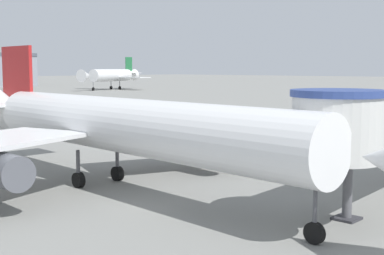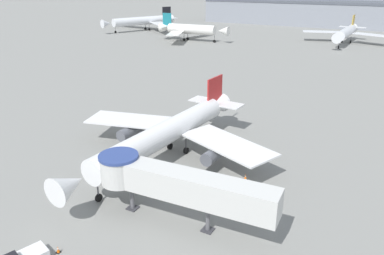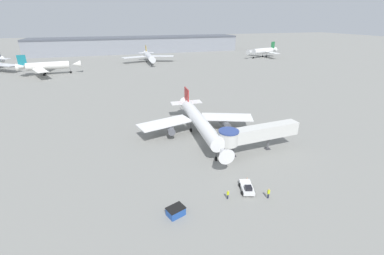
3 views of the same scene
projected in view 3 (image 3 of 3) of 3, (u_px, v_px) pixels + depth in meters
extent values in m
plane|color=gray|center=(200.00, 141.00, 60.05)|extent=(800.00, 800.00, 0.00)
cylinder|color=white|center=(200.00, 122.00, 61.06)|extent=(4.42, 25.57, 3.08)
cone|color=white|center=(223.00, 153.00, 47.13)|extent=(3.26, 3.55, 3.08)
cone|color=white|center=(186.00, 104.00, 73.34)|extent=(3.32, 4.78, 3.08)
cube|color=white|center=(165.00, 123.00, 61.86)|extent=(13.80, 8.49, 0.22)
cube|color=white|center=(227.00, 117.00, 65.53)|extent=(13.92, 9.61, 0.22)
cube|color=#B21E1E|center=(187.00, 95.00, 72.05)|extent=(0.47, 4.35, 4.00)
cube|color=white|center=(186.00, 102.00, 73.33)|extent=(8.89, 3.50, 0.18)
cylinder|color=#565960|center=(170.00, 129.00, 61.25)|extent=(1.92, 4.43, 1.69)
cylinder|color=#565960|center=(225.00, 123.00, 64.44)|extent=(1.92, 4.43, 1.69)
cylinder|color=#4C4C51|center=(216.00, 155.00, 51.29)|extent=(0.18, 0.18, 1.77)
cylinder|color=black|center=(216.00, 159.00, 51.64)|extent=(0.31, 0.91, 0.90)
cylinder|color=#4C4C51|center=(191.00, 127.00, 64.52)|extent=(0.22, 0.22, 1.77)
cylinder|color=black|center=(191.00, 130.00, 64.87)|extent=(0.45, 0.92, 0.90)
cylinder|color=#4C4C51|center=(201.00, 126.00, 65.16)|extent=(0.22, 0.22, 1.77)
cylinder|color=black|center=(201.00, 129.00, 65.51)|extent=(0.45, 0.92, 0.90)
cube|color=silver|center=(263.00, 132.00, 54.23)|extent=(16.79, 3.76, 2.80)
cylinder|color=silver|center=(228.00, 138.00, 51.42)|extent=(3.90, 3.90, 2.80)
cylinder|color=navy|center=(229.00, 131.00, 50.81)|extent=(4.10, 4.09, 0.30)
cylinder|color=#56565B|center=(233.00, 150.00, 53.00)|extent=(0.44, 0.44, 2.93)
cube|color=#333338|center=(233.00, 156.00, 53.55)|extent=(1.10, 1.10, 0.12)
cylinder|color=#56565B|center=(268.00, 143.00, 55.92)|extent=(0.44, 0.44, 2.93)
cube|color=#333338|center=(267.00, 149.00, 56.47)|extent=(1.10, 1.10, 0.12)
cube|color=silver|center=(247.00, 187.00, 42.68)|extent=(2.89, 4.32, 0.56)
cube|color=black|center=(248.00, 188.00, 41.66)|extent=(1.37, 1.38, 0.50)
cylinder|color=black|center=(242.00, 193.00, 41.77)|extent=(0.46, 0.67, 0.61)
cylinder|color=black|center=(254.00, 193.00, 41.81)|extent=(0.46, 0.67, 0.61)
cylinder|color=black|center=(240.00, 185.00, 43.78)|extent=(0.46, 0.67, 0.61)
cylinder|color=black|center=(251.00, 185.00, 43.81)|extent=(0.46, 0.67, 0.61)
cube|color=#234C9E|center=(176.00, 212.00, 37.29)|extent=(2.87, 2.49, 1.23)
cube|color=black|center=(176.00, 208.00, 37.03)|extent=(3.04, 2.64, 0.08)
cube|color=black|center=(247.00, 180.00, 45.49)|extent=(0.39, 0.39, 0.04)
cone|color=orange|center=(247.00, 179.00, 45.36)|extent=(0.27, 0.27, 0.61)
cylinder|color=white|center=(247.00, 178.00, 45.33)|extent=(0.15, 0.15, 0.07)
cube|color=black|center=(242.00, 130.00, 65.95)|extent=(0.50, 0.50, 0.04)
cone|color=orange|center=(242.00, 129.00, 65.79)|extent=(0.34, 0.34, 0.77)
cylinder|color=white|center=(242.00, 128.00, 65.76)|extent=(0.19, 0.19, 0.09)
cylinder|color=#1E2338|center=(228.00, 197.00, 40.74)|extent=(0.12, 0.12, 0.79)
cylinder|color=#1E2338|center=(227.00, 197.00, 40.68)|extent=(0.12, 0.12, 0.79)
cube|color=#D1E019|center=(228.00, 193.00, 40.43)|extent=(0.33, 0.22, 0.63)
sphere|color=tan|center=(228.00, 191.00, 40.26)|extent=(0.22, 0.22, 0.22)
cylinder|color=#1E2338|center=(269.00, 196.00, 40.86)|extent=(0.13, 0.13, 0.89)
cylinder|color=#1E2338|center=(268.00, 196.00, 40.82)|extent=(0.13, 0.13, 0.89)
cube|color=#D1E019|center=(269.00, 192.00, 40.53)|extent=(0.36, 0.23, 0.70)
sphere|color=tan|center=(269.00, 189.00, 40.34)|extent=(0.24, 0.24, 0.24)
cylinder|color=white|center=(48.00, 66.00, 128.58)|extent=(19.65, 5.19, 3.70)
cone|color=white|center=(77.00, 64.00, 133.12)|extent=(4.34, 4.00, 3.70)
cone|color=white|center=(23.00, 67.00, 124.79)|extent=(5.82, 4.12, 3.70)
cube|color=white|center=(40.00, 70.00, 120.57)|extent=(9.46, 14.27, 0.22)
cube|color=white|center=(44.00, 65.00, 135.25)|extent=(7.69, 14.24, 0.22)
cube|color=#19707F|center=(22.00, 60.00, 123.58)|extent=(3.78, 0.53, 4.81)
cube|color=white|center=(22.00, 66.00, 124.44)|extent=(3.35, 9.37, 0.18)
cylinder|color=#4C4C51|center=(70.00, 70.00, 133.07)|extent=(0.18, 0.18, 2.13)
cylinder|color=black|center=(71.00, 72.00, 133.49)|extent=(1.12, 0.34, 1.10)
cylinder|color=#4C4C51|center=(44.00, 72.00, 127.47)|extent=(0.22, 0.22, 2.13)
cylinder|color=black|center=(44.00, 75.00, 127.89)|extent=(1.13, 0.48, 1.10)
cylinder|color=#4C4C51|center=(44.00, 71.00, 130.31)|extent=(0.22, 0.22, 2.13)
cylinder|color=black|center=(45.00, 73.00, 130.72)|extent=(1.13, 0.48, 1.10)
cylinder|color=silver|center=(149.00, 56.00, 162.51)|extent=(3.96, 24.73, 3.46)
cone|color=silver|center=(152.00, 60.00, 148.73)|extent=(3.53, 3.87, 3.46)
cone|color=silver|center=(146.00, 54.00, 174.46)|extent=(3.56, 5.25, 3.46)
cube|color=silver|center=(134.00, 57.00, 163.05)|extent=(15.69, 9.43, 0.22)
cube|color=silver|center=(162.00, 56.00, 167.77)|extent=(15.72, 9.94, 0.22)
cube|color=gold|center=(146.00, 49.00, 173.01)|extent=(0.33, 4.38, 4.49)
cube|color=silver|center=(146.00, 53.00, 174.45)|extent=(10.10, 3.27, 0.18)
cylinder|color=#4C4C51|center=(152.00, 63.00, 153.11)|extent=(0.18, 0.18, 1.99)
cylinder|color=black|center=(152.00, 65.00, 153.50)|extent=(0.28, 1.11, 1.10)
cylinder|color=#4C4C51|center=(146.00, 60.00, 165.90)|extent=(0.22, 0.22, 1.99)
cylinder|color=black|center=(146.00, 62.00, 166.29)|extent=(0.42, 1.11, 1.10)
cylinder|color=#4C4C51|center=(151.00, 60.00, 166.70)|extent=(0.22, 0.22, 1.99)
cylinder|color=black|center=(151.00, 61.00, 167.09)|extent=(0.42, 1.11, 1.10)
cube|color=silver|center=(2.00, 65.00, 135.21)|extent=(18.13, 16.24, 0.22)
cylinder|color=white|center=(263.00, 51.00, 185.16)|extent=(18.23, 8.42, 3.83)
cone|color=white|center=(250.00, 52.00, 178.89)|extent=(5.07, 4.80, 3.83)
cone|color=white|center=(273.00, 50.00, 190.28)|extent=(6.55, 5.21, 3.83)
cube|color=white|center=(257.00, 51.00, 192.33)|extent=(9.85, 11.76, 0.22)
cube|color=white|center=(273.00, 53.00, 180.77)|extent=(4.96, 11.35, 0.22)
cube|color=#1E6638|center=(273.00, 45.00, 188.79)|extent=(3.55, 1.19, 4.97)
cube|color=white|center=(273.00, 49.00, 190.16)|extent=(4.45, 7.98, 0.18)
cylinder|color=#4C4C51|center=(253.00, 56.00, 181.79)|extent=(0.18, 0.18, 2.20)
cylinder|color=black|center=(253.00, 58.00, 182.22)|extent=(1.13, 0.54, 1.10)
cylinder|color=#4C4C51|center=(263.00, 55.00, 188.79)|extent=(0.22, 0.22, 2.20)
cylinder|color=black|center=(263.00, 56.00, 189.22)|extent=(1.17, 0.68, 1.10)
cylinder|color=#4C4C51|center=(266.00, 55.00, 186.13)|extent=(0.22, 0.22, 2.20)
cylinder|color=black|center=(266.00, 57.00, 186.56)|extent=(1.17, 0.68, 1.10)
cube|color=gray|center=(138.00, 45.00, 213.02)|extent=(166.40, 24.08, 11.30)
cube|color=#4C515B|center=(138.00, 37.00, 210.56)|extent=(166.40, 24.56, 1.20)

